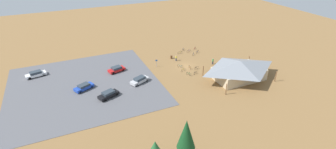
# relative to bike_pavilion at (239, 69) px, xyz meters

# --- Properties ---
(ground) EXTENTS (160.00, 160.00, 0.00)m
(ground) POSITION_rel_bike_pavilion_xyz_m (8.57, -11.02, -2.71)
(ground) COLOR olive
(ground) RESTS_ON ground
(parking_lot_asphalt) EXTENTS (33.59, 32.72, 0.05)m
(parking_lot_asphalt) POSITION_rel_bike_pavilion_xyz_m (35.04, -12.10, -2.68)
(parking_lot_asphalt) COLOR #56565B
(parking_lot_asphalt) RESTS_ON ground
(bike_pavilion) EXTENTS (14.75, 10.12, 4.74)m
(bike_pavilion) POSITION_rel_bike_pavilion_xyz_m (0.00, 0.00, 0.00)
(bike_pavilion) COLOR #C6B28E
(bike_pavilion) RESTS_ON ground
(trash_bin) EXTENTS (0.60, 0.60, 0.90)m
(trash_bin) POSITION_rel_bike_pavilion_xyz_m (9.93, -17.62, -2.26)
(trash_bin) COLOR brown
(trash_bin) RESTS_ON ground
(lot_sign) EXTENTS (0.56, 0.08, 2.20)m
(lot_sign) POSITION_rel_bike_pavilion_xyz_m (15.87, -14.29, -1.29)
(lot_sign) COLOR #99999E
(lot_sign) RESTS_ON ground
(pine_east) EXTENTS (2.84, 2.84, 7.40)m
(pine_east) POSITION_rel_bike_pavilion_xyz_m (23.94, 17.64, 2.16)
(pine_east) COLOR brown
(pine_east) RESTS_ON ground
(bicycle_yellow_yard_center) EXTENTS (1.58, 0.85, 0.84)m
(bicycle_yellow_yard_center) POSITION_rel_bike_pavilion_xyz_m (10.49, -9.21, -2.35)
(bicycle_yellow_yard_center) COLOR black
(bicycle_yellow_yard_center) RESTS_ON ground
(bicycle_black_edge_north) EXTENTS (1.63, 0.68, 0.88)m
(bicycle_black_edge_north) POSITION_rel_bike_pavilion_xyz_m (6.84, -8.65, -2.32)
(bicycle_black_edge_north) COLOR black
(bicycle_black_edge_north) RESTS_ON ground
(bicycle_teal_lone_east) EXTENTS (1.03, 1.41, 0.87)m
(bicycle_teal_lone_east) POSITION_rel_bike_pavilion_xyz_m (10.22, -11.35, -2.33)
(bicycle_teal_lone_east) COLOR black
(bicycle_teal_lone_east) RESTS_ON ground
(bicycle_green_near_porch) EXTENTS (0.69, 1.64, 0.90)m
(bicycle_green_near_porch) POSITION_rel_bike_pavilion_xyz_m (10.28, -6.46, -2.30)
(bicycle_green_near_porch) COLOR black
(bicycle_green_near_porch) RESTS_ON ground
(bicycle_white_by_bin) EXTENTS (1.04, 1.40, 0.84)m
(bicycle_white_by_bin) POSITION_rel_bike_pavilion_xyz_m (3.05, -17.05, -2.33)
(bicycle_white_by_bin) COLOR black
(bicycle_white_by_bin) RESTS_ON ground
(bicycle_silver_back_row) EXTENTS (1.12, 1.25, 0.76)m
(bicycle_silver_back_row) POSITION_rel_bike_pavilion_xyz_m (4.12, -21.55, -2.35)
(bicycle_silver_back_row) COLOR black
(bicycle_silver_back_row) RESTS_ON ground
(bicycle_red_front_row) EXTENTS (1.31, 1.19, 0.87)m
(bicycle_red_front_row) POSITION_rel_bike_pavilion_xyz_m (0.46, -20.71, -2.32)
(bicycle_red_front_row) COLOR black
(bicycle_red_front_row) RESTS_ON ground
(bicycle_blue_trailside) EXTENTS (1.41, 1.02, 0.81)m
(bicycle_blue_trailside) POSITION_rel_bike_pavilion_xyz_m (0.99, -18.16, -2.33)
(bicycle_blue_trailside) COLOR black
(bicycle_blue_trailside) RESTS_ON ground
(bicycle_orange_yard_front) EXTENTS (0.48, 1.72, 0.76)m
(bicycle_orange_yard_front) POSITION_rel_bike_pavilion_xyz_m (8.21, -9.69, -2.36)
(bicycle_orange_yard_front) COLOR black
(bicycle_orange_yard_front) RESTS_ON ground
(bicycle_purple_mid_cluster) EXTENTS (1.62, 0.74, 0.78)m
(bicycle_purple_mid_cluster) POSITION_rel_bike_pavilion_xyz_m (3.06, -19.81, -2.34)
(bicycle_purple_mid_cluster) COLOR black
(bicycle_purple_mid_cluster) RESTS_ON ground
(bicycle_yellow_yard_right) EXTENTS (1.71, 0.48, 0.79)m
(bicycle_yellow_yard_right) POSITION_rel_bike_pavilion_xyz_m (6.18, -19.78, -2.36)
(bicycle_yellow_yard_right) COLOR black
(bicycle_yellow_yard_right) RESTS_ON ground
(bicycle_black_yard_left) EXTENTS (1.47, 0.74, 0.82)m
(bicycle_black_yard_left) POSITION_rel_bike_pavilion_xyz_m (8.42, -6.35, -2.36)
(bicycle_black_yard_left) COLOR black
(bicycle_black_yard_left) RESTS_ON ground
(car_blue_far_end) EXTENTS (4.72, 3.48, 1.33)m
(car_blue_far_end) POSITION_rel_bike_pavilion_xyz_m (35.33, -10.12, -1.98)
(car_blue_far_end) COLOR #1E42B2
(car_blue_far_end) RESTS_ON parking_lot_asphalt
(car_red_front_row) EXTENTS (4.60, 2.98, 1.37)m
(car_red_front_row) POSITION_rel_bike_pavilion_xyz_m (26.38, -15.88, -1.97)
(car_red_front_row) COLOR red
(car_red_front_row) RESTS_ON parking_lot_asphalt
(car_silver_aisle_side) EXTENTS (5.02, 3.49, 1.44)m
(car_silver_aisle_side) POSITION_rel_bike_pavilion_xyz_m (22.77, -7.92, -1.94)
(car_silver_aisle_side) COLOR #BCBCC1
(car_silver_aisle_side) RESTS_ON parking_lot_asphalt
(car_white_end_stall) EXTENTS (5.00, 2.73, 1.39)m
(car_white_end_stall) POSITION_rel_bike_pavilion_xyz_m (45.36, -21.50, -1.97)
(car_white_end_stall) COLOR white
(car_white_end_stall) RESTS_ON parking_lot_asphalt
(car_black_second_row) EXTENTS (4.82, 3.36, 1.44)m
(car_black_second_row) POSITION_rel_bike_pavilion_xyz_m (30.95, -4.64, -1.94)
(car_black_second_row) COLOR black
(car_black_second_row) RESTS_ON parking_lot_asphalt
(visitor_crossing_yard) EXTENTS (0.38, 0.36, 1.79)m
(visitor_crossing_yard) POSITION_rel_bike_pavilion_xyz_m (1.16, -9.52, -1.76)
(visitor_crossing_yard) COLOR #2D3347
(visitor_crossing_yard) RESTS_ON ground
(visitor_at_bikes) EXTENTS (0.36, 0.36, 1.64)m
(visitor_at_bikes) POSITION_rel_bike_pavilion_xyz_m (9.37, -15.66, -1.85)
(visitor_at_bikes) COLOR #2D3347
(visitor_at_bikes) RESTS_ON ground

